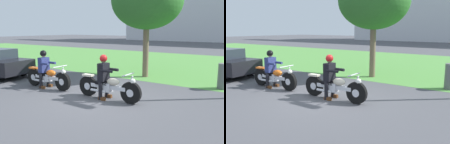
{
  "view_description": "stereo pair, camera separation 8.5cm",
  "coord_description": "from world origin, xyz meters",
  "views": [
    {
      "loc": [
        4.71,
        -5.8,
        2.2
      ],
      "look_at": [
        0.4,
        0.31,
        0.85
      ],
      "focal_mm": 38.59,
      "sensor_mm": 36.0,
      "label": 1
    },
    {
      "loc": [
        4.78,
        -5.75,
        2.2
      ],
      "look_at": [
        0.4,
        0.31,
        0.85
      ],
      "focal_mm": 38.59,
      "sensor_mm": 36.0,
      "label": 2
    }
  ],
  "objects": [
    {
      "name": "rider_lead",
      "position": [
        0.24,
        0.1,
        0.83
      ],
      "size": [
        0.56,
        0.48,
        1.41
      ],
      "rotation": [
        0.0,
        0.0,
        0.03
      ],
      "color": "black",
      "rests_on": "ground"
    },
    {
      "name": "motorcycle_follow",
      "position": [
        -2.32,
        0.01,
        0.4
      ],
      "size": [
        2.21,
        0.66,
        0.89
      ],
      "rotation": [
        0.0,
        0.0,
        0.03
      ],
      "color": "black",
      "rests_on": "ground"
    },
    {
      "name": "trash_can",
      "position": [
        3.09,
        3.68,
        0.47
      ],
      "size": [
        0.45,
        0.45,
        0.94
      ],
      "primitive_type": "cylinder",
      "color": "#595E5B",
      "rests_on": "ground"
    },
    {
      "name": "ground",
      "position": [
        0.0,
        0.0,
        0.0
      ],
      "size": [
        120.0,
        120.0,
        0.0
      ],
      "primitive_type": "plane",
      "color": "#4C4C51"
    },
    {
      "name": "grass_verge",
      "position": [
        0.0,
        9.12,
        0.0
      ],
      "size": [
        60.0,
        12.0,
        0.01
      ],
      "primitive_type": "cube",
      "color": "#549342",
      "rests_on": "ground"
    },
    {
      "name": "tree_roadside",
      "position": [
        -0.35,
        4.04,
        3.41
      ],
      "size": [
        3.17,
        3.17,
        4.69
      ],
      "color": "brown",
      "rests_on": "ground"
    },
    {
      "name": "motorcycle_lead",
      "position": [
        0.41,
        0.11,
        0.4
      ],
      "size": [
        2.28,
        0.66,
        0.89
      ],
      "rotation": [
        0.0,
        0.0,
        0.03
      ],
      "color": "black",
      "rests_on": "ground"
    },
    {
      "name": "rider_follow",
      "position": [
        -2.49,
        0.0,
        0.83
      ],
      "size": [
        0.56,
        0.48,
        1.41
      ],
      "rotation": [
        0.0,
        0.0,
        0.03
      ],
      "color": "black",
      "rests_on": "ground"
    }
  ]
}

